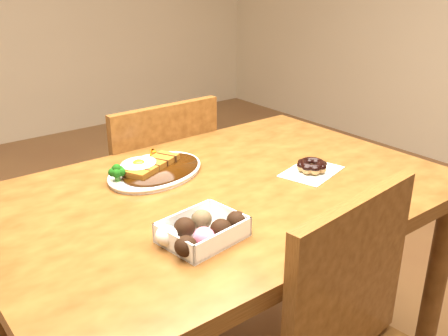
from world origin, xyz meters
TOP-DOWN VIEW (x-y plane):
  - table at (0.00, 0.00)m, footprint 1.20×0.80m
  - chair_far at (0.08, 0.53)m, footprint 0.42×0.42m
  - katsu_curry_plate at (-0.10, 0.19)m, footprint 0.35×0.30m
  - donut_box at (-0.20, -0.18)m, footprint 0.20×0.15m
  - pon_de_ring at (0.26, -0.07)m, footprint 0.20×0.16m

SIDE VIEW (x-z plane):
  - chair_far at x=0.08m, z-range 0.04..0.91m
  - table at x=0.00m, z-range 0.28..1.03m
  - katsu_curry_plate at x=-0.10m, z-range 0.74..0.79m
  - pon_de_ring at x=0.26m, z-range 0.75..0.78m
  - donut_box at x=-0.20m, z-range 0.75..0.80m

